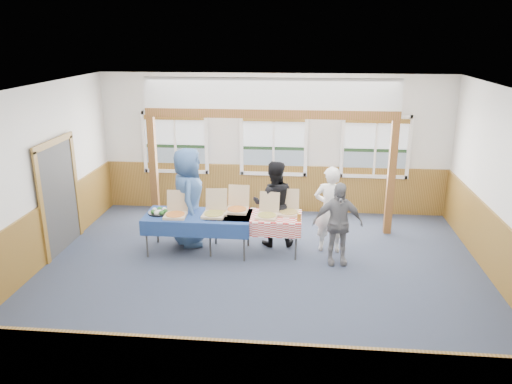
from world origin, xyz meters
TOP-DOWN VIEW (x-y plane):
  - floor at (0.00, 0.00)m, footprint 8.00×8.00m
  - ceiling at (0.00, 0.00)m, footprint 8.00×8.00m
  - wall_back at (0.00, 3.50)m, footprint 8.00×0.00m
  - wall_front at (0.00, -3.50)m, footprint 8.00×0.00m
  - wall_left at (-4.00, 0.00)m, footprint 0.00×8.00m
  - wainscot_back at (0.00, 3.48)m, footprint 7.98×0.05m
  - wainscot_left at (-3.98, 0.00)m, footprint 0.05×6.98m
  - wainscot_right at (3.98, 0.00)m, footprint 0.05×6.98m
  - cased_opening at (-3.96, 0.90)m, footprint 0.06×1.30m
  - window_left at (-2.30, 3.46)m, footprint 1.56×0.10m
  - window_mid at (0.00, 3.46)m, footprint 1.56×0.10m
  - window_right at (2.30, 3.46)m, footprint 1.56×0.10m
  - post_left at (-2.50, 2.30)m, footprint 0.15×0.15m
  - post_right at (2.50, 2.30)m, footprint 0.15×0.15m
  - cross_beam at (0.00, 2.30)m, footprint 5.15×0.18m
  - table_left at (-1.27, 0.97)m, footprint 2.20×1.61m
  - table_right at (-0.21, 1.07)m, footprint 1.95×1.47m
  - pizza_box_a at (-1.67, 0.87)m, footprint 0.42×0.51m
  - pizza_box_b at (-0.93, 1.14)m, footprint 0.43×0.50m
  - pizza_box_c at (-0.96, 0.97)m, footprint 0.43×0.52m
  - pizza_box_d at (-0.56, 1.26)m, footprint 0.43×0.52m
  - pizza_box_e at (0.05, 0.99)m, footprint 0.44×0.52m
  - pizza_box_f at (0.44, 1.21)m, footprint 0.39×0.48m
  - veggie_tray at (-2.02, 0.97)m, footprint 0.42×0.42m
  - drink_glass at (0.64, 0.82)m, footprint 0.07×0.07m
  - woman_white at (1.22, 1.27)m, footprint 0.65×0.45m
  - woman_black at (0.14, 1.48)m, footprint 0.89×0.73m
  - man_blue at (-1.53, 1.34)m, footprint 0.81×1.07m
  - person_grey at (1.34, 0.73)m, footprint 0.93×0.45m

SIDE VIEW (x-z plane):
  - floor at x=0.00m, z-range 0.00..0.00m
  - wainscot_back at x=0.00m, z-range 0.00..1.10m
  - wainscot_left at x=-3.98m, z-range 0.00..1.10m
  - wainscot_right at x=3.98m, z-range 0.00..1.10m
  - table_right at x=-0.21m, z-range 0.32..1.08m
  - table_left at x=-1.27m, z-range 0.33..1.08m
  - person_grey at x=1.34m, z-range 0.00..1.54m
  - veggie_tray at x=-2.02m, z-range 0.74..0.84m
  - pizza_box_b at x=-0.93m, z-range 0.62..1.03m
  - pizza_box_e at x=0.05m, z-range 0.61..1.03m
  - pizza_box_f at x=0.44m, z-range 0.61..1.03m
  - pizza_box_a at x=-1.67m, z-range 0.60..1.04m
  - pizza_box_d at x=-0.56m, z-range 0.60..1.05m
  - pizza_box_c at x=-0.96m, z-range 0.60..1.05m
  - drink_glass at x=0.64m, z-range 0.76..0.91m
  - woman_white at x=1.22m, z-range 0.00..1.69m
  - woman_black at x=0.14m, z-range 0.00..1.71m
  - man_blue at x=-1.53m, z-range 0.00..1.96m
  - cased_opening at x=-3.96m, z-range 0.00..2.10m
  - post_left at x=-2.50m, z-range 0.00..2.40m
  - post_right at x=2.50m, z-range 0.00..2.40m
  - wall_back at x=0.00m, z-range -2.40..5.60m
  - wall_front at x=0.00m, z-range -2.40..5.60m
  - wall_left at x=-4.00m, z-range -2.40..5.60m
  - window_left at x=-2.30m, z-range 0.95..2.41m
  - window_mid at x=0.00m, z-range 0.95..2.41m
  - window_right at x=2.30m, z-range 0.95..2.41m
  - cross_beam at x=0.00m, z-range 2.40..2.58m
  - ceiling at x=0.00m, z-range 3.20..3.20m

